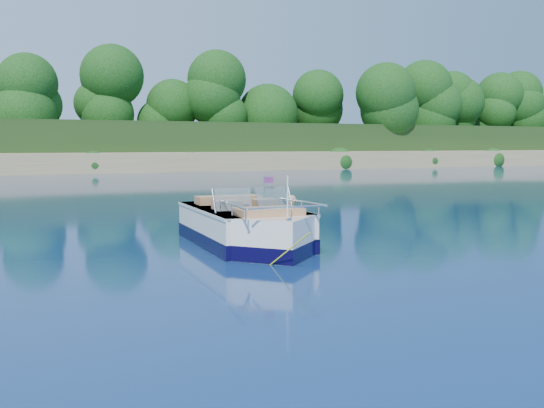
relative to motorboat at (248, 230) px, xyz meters
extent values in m
plane|color=#092142|center=(0.66, -0.83, -0.35)|extent=(160.00, 160.00, 0.00)
cube|color=#8D7351|center=(0.66, 37.17, 0.15)|extent=(170.00, 8.00, 2.00)
cube|color=#1C3816|center=(0.66, 64.17, 0.65)|extent=(170.00, 56.00, 6.00)
cylinder|color=black|center=(0.66, 41.17, 2.95)|extent=(0.44, 0.44, 3.60)
sphere|color=black|center=(0.66, 41.17, 6.37)|extent=(5.94, 5.94, 5.94)
cylinder|color=black|center=(20.66, 39.17, 2.45)|extent=(0.44, 0.44, 2.60)
sphere|color=black|center=(20.66, 39.17, 4.92)|extent=(4.29, 4.29, 4.29)
cylinder|color=black|center=(48.66, 40.67, 2.65)|extent=(0.44, 0.44, 3.00)
sphere|color=black|center=(48.66, 40.67, 5.50)|extent=(4.95, 4.95, 4.95)
cube|color=white|center=(0.01, 0.37, -0.06)|extent=(2.01, 3.68, 1.01)
cube|color=white|center=(-0.03, -1.35, -0.06)|extent=(1.92, 1.92, 1.01)
cube|color=black|center=(0.01, 0.37, -0.20)|extent=(2.04, 3.71, 0.29)
cube|color=black|center=(-0.03, -1.35, -0.20)|extent=(1.96, 1.96, 0.29)
cube|color=tan|center=(0.02, 0.66, 0.22)|extent=(1.60, 2.58, 0.10)
cube|color=white|center=(0.01, 0.37, 0.41)|extent=(2.05, 3.68, 0.06)
cube|color=black|center=(0.06, 2.35, -0.02)|extent=(0.54, 0.35, 0.86)
cube|color=#8C9EA5|center=(-0.44, -0.29, 0.69)|extent=(0.78, 0.37, 0.47)
cube|color=#8C9EA5|center=(0.42, -0.32, 0.69)|extent=(0.77, 0.34, 0.47)
cube|color=tan|center=(-0.43, 0.14, 0.44)|extent=(0.54, 0.54, 0.38)
cube|color=tan|center=(0.43, 0.12, 0.44)|extent=(0.54, 0.54, 0.38)
cube|color=tan|center=(0.03, 1.33, 0.44)|extent=(1.51, 0.57, 0.36)
cube|color=tan|center=(-0.03, -1.17, 0.42)|extent=(1.28, 0.75, 0.33)
cylinder|color=white|center=(-0.05, -2.08, 0.85)|extent=(0.03, 0.03, 0.82)
cube|color=red|center=(0.34, -0.31, 1.08)|extent=(0.21, 0.02, 0.13)
cube|color=silver|center=(-0.05, -2.13, 0.47)|extent=(0.10, 0.06, 0.05)
cylinder|color=yellow|center=(-0.21, -2.46, -0.02)|extent=(0.35, 0.99, 0.73)
torus|color=yellow|center=(1.76, 1.57, -0.27)|extent=(1.69, 1.69, 0.34)
torus|color=red|center=(1.76, 1.57, -0.25)|extent=(1.39, 1.39, 0.11)
imported|color=tan|center=(1.71, 1.60, -0.35)|extent=(0.61, 0.81, 1.46)
camera|label=1|loc=(-4.67, -11.88, 1.83)|focal=40.00mm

